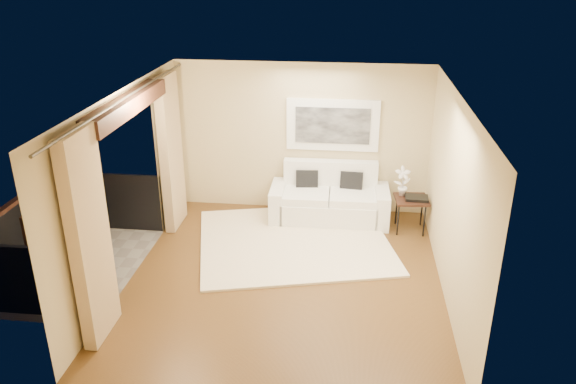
# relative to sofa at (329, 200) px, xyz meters

# --- Properties ---
(floor) EXTENTS (5.00, 5.00, 0.00)m
(floor) POSITION_rel_sofa_xyz_m (-0.54, -2.09, -0.35)
(floor) COLOR brown
(floor) RESTS_ON ground
(room_shell) EXTENTS (5.00, 6.40, 5.00)m
(room_shell) POSITION_rel_sofa_xyz_m (-2.67, -2.09, 2.17)
(room_shell) COLOR white
(room_shell) RESTS_ON ground
(balcony) EXTENTS (1.81, 2.60, 1.17)m
(balcony) POSITION_rel_sofa_xyz_m (-3.85, -2.09, -0.17)
(balcony) COLOR #605B56
(balcony) RESTS_ON ground
(curtains) EXTENTS (0.16, 4.80, 2.64)m
(curtains) POSITION_rel_sofa_xyz_m (-2.65, -2.09, 0.98)
(curtains) COLOR tan
(curtains) RESTS_ON ground
(artwork) EXTENTS (1.62, 0.07, 0.92)m
(artwork) POSITION_rel_sofa_xyz_m (0.00, 0.37, 1.27)
(artwork) COLOR white
(artwork) RESTS_ON room_shell
(rug) EXTENTS (3.61, 3.32, 0.04)m
(rug) POSITION_rel_sofa_xyz_m (-0.52, -0.99, -0.33)
(rug) COLOR #FAEAC9
(rug) RESTS_ON floor
(sofa) EXTENTS (2.08, 0.93, 0.99)m
(sofa) POSITION_rel_sofa_xyz_m (0.00, 0.00, 0.00)
(sofa) COLOR white
(sofa) RESTS_ON floor
(side_table) EXTENTS (0.59, 0.59, 0.59)m
(side_table) POSITION_rel_sofa_xyz_m (1.39, -0.32, 0.18)
(side_table) COLOR black
(side_table) RESTS_ON floor
(tray) EXTENTS (0.39, 0.30, 0.05)m
(tray) POSITION_rel_sofa_xyz_m (1.47, -0.35, 0.26)
(tray) COLOR black
(tray) RESTS_ON side_table
(orchid) EXTENTS (0.31, 0.24, 0.51)m
(orchid) POSITION_rel_sofa_xyz_m (1.23, -0.20, 0.50)
(orchid) COLOR white
(orchid) RESTS_ON side_table
(bistro_table) EXTENTS (0.71, 0.71, 0.67)m
(bistro_table) POSITION_rel_sofa_xyz_m (-4.02, -1.55, 0.24)
(bistro_table) COLOR black
(bistro_table) RESTS_ON balcony
(balcony_chair_far) EXTENTS (0.57, 0.58, 1.08)m
(balcony_chair_far) POSITION_rel_sofa_xyz_m (-3.61, -2.08, 0.28)
(balcony_chair_far) COLOR black
(balcony_chair_far) RESTS_ON balcony
(balcony_chair_near) EXTENTS (0.43, 0.43, 0.96)m
(balcony_chair_near) POSITION_rel_sofa_xyz_m (-4.06, -2.57, 0.20)
(balcony_chair_near) COLOR black
(balcony_chair_near) RESTS_ON balcony
(ice_bucket) EXTENTS (0.18, 0.18, 0.20)m
(ice_bucket) POSITION_rel_sofa_xyz_m (-4.19, -1.47, 0.42)
(ice_bucket) COLOR silver
(ice_bucket) RESTS_ON bistro_table
(candle) EXTENTS (0.06, 0.06, 0.07)m
(candle) POSITION_rel_sofa_xyz_m (-3.93, -1.41, 0.36)
(candle) COLOR red
(candle) RESTS_ON bistro_table
(vase) EXTENTS (0.04, 0.04, 0.18)m
(vase) POSITION_rel_sofa_xyz_m (-4.02, -1.78, 0.41)
(vase) COLOR silver
(vase) RESTS_ON bistro_table
(glass_a) EXTENTS (0.06, 0.06, 0.12)m
(glass_a) POSITION_rel_sofa_xyz_m (-3.93, -1.68, 0.38)
(glass_a) COLOR silver
(glass_a) RESTS_ON bistro_table
(glass_b) EXTENTS (0.06, 0.06, 0.12)m
(glass_b) POSITION_rel_sofa_xyz_m (-3.89, -1.52, 0.38)
(glass_b) COLOR white
(glass_b) RESTS_ON bistro_table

